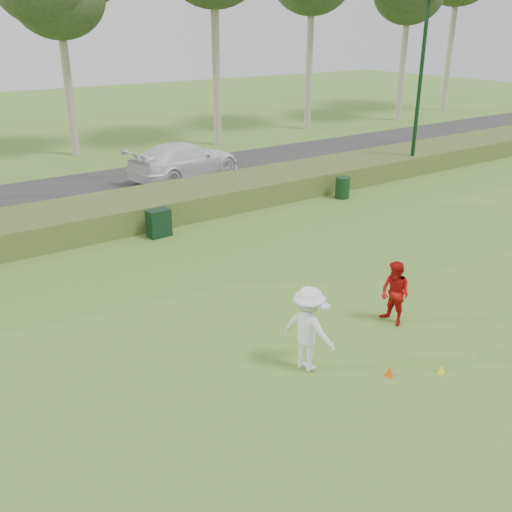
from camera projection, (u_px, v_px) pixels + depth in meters
ground at (363, 372)px, 12.03m from camera, size 120.00×120.00×0.00m
reed_strip at (133, 210)px, 21.00m from camera, size 80.00×3.00×0.90m
park_road at (88, 190)px, 24.96m from camera, size 80.00×6.00×0.06m
lamp_post at (423, 52)px, 25.65m from camera, size 0.70×0.70×8.18m
player_white at (308, 329)px, 11.84m from camera, size 1.05×1.37×1.88m
player_red at (395, 293)px, 13.70m from camera, size 0.62×0.79×1.60m
cone_orange at (390, 372)px, 11.86m from camera, size 0.19×0.19×0.21m
cone_yellow at (441, 369)px, 11.97m from camera, size 0.17×0.17×0.19m
utility_cabinet at (159, 223)px, 19.50m from camera, size 0.80×0.53×0.96m
trash_bin at (343, 188)px, 23.81m from camera, size 0.72×0.72×0.90m
car_right at (185, 160)px, 26.55m from camera, size 6.05×3.57×1.65m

